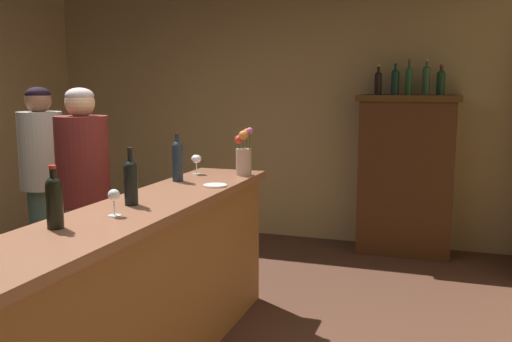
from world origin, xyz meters
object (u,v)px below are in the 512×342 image
object	(u,v)px
wine_bottle_riesling	(131,180)
cheese_plate	(215,185)
display_bottle_left	(378,82)
patron_in_navy	(43,179)
display_bottle_center	(409,79)
display_bottle_midleft	(395,81)
display_cabinet	(406,172)
wine_glass_mid	(196,160)
display_bottle_midright	(426,79)
wine_bottle_syrah	(177,159)
bar_counter	(142,293)
wine_glass_front	(114,197)
flower_arrangement	(244,155)
wine_bottle_chardonnay	(54,200)
display_bottle_right	(441,81)
patron_in_grey	(84,194)

from	to	relation	value
wine_bottle_riesling	cheese_plate	size ratio (longest dim) A/B	2.03
display_bottle_left	patron_in_navy	world-z (taller)	display_bottle_left
wine_bottle_riesling	display_bottle_center	bearing A→B (deg)	67.13
display_bottle_midleft	cheese_plate	bearing A→B (deg)	-111.75
display_cabinet	wine_glass_mid	distance (m)	2.34
cheese_plate	display_bottle_midright	world-z (taller)	display_bottle_midright
display_bottle_center	wine_bottle_syrah	bearing A→B (deg)	-121.89
display_bottle_center	cheese_plate	bearing A→B (deg)	-114.44
bar_counter	display_cabinet	bearing A→B (deg)	67.75
wine_glass_front	display_cabinet	bearing A→B (deg)	69.52
flower_arrangement	wine_bottle_chardonnay	bearing A→B (deg)	-99.40
patron_in_navy	display_bottle_right	bearing A→B (deg)	69.46
cheese_plate	patron_in_grey	bearing A→B (deg)	-177.00
display_cabinet	flower_arrangement	size ratio (longest dim) A/B	4.48
wine_bottle_chardonnay	patron_in_grey	distance (m)	1.40
wine_bottle_riesling	display_bottle_left	distance (m)	3.18
flower_arrangement	display_bottle_midleft	bearing A→B (deg)	63.44
wine_glass_front	display_bottle_midright	distance (m)	3.56
display_cabinet	display_bottle_right	xyz separation A→B (m)	(0.28, 0.00, 0.88)
wine_glass_front	wine_bottle_chardonnay	bearing A→B (deg)	-110.95
display_bottle_midleft	patron_in_grey	size ratio (longest dim) A/B	0.18
wine_bottle_syrah	wine_bottle_chardonnay	world-z (taller)	wine_bottle_syrah
display_bottle_midleft	wine_bottle_riesling	bearing A→B (deg)	-110.75
display_bottle_right	patron_in_grey	bearing A→B (deg)	-134.52
display_bottle_midleft	display_bottle_midright	xyz separation A→B (m)	(0.29, 0.00, 0.02)
wine_bottle_chardonnay	display_bottle_midleft	xyz separation A→B (m)	(1.19, 3.53, 0.56)
display_bottle_right	wine_bottle_riesling	bearing A→B (deg)	-117.47
wine_bottle_chardonnay	patron_in_grey	size ratio (longest dim) A/B	0.18
flower_arrangement	patron_in_navy	world-z (taller)	patron_in_navy
flower_arrangement	display_bottle_left	world-z (taller)	display_bottle_left
display_bottle_midleft	patron_in_grey	distance (m)	3.12
wine_bottle_chardonnay	display_bottle_center	bearing A→B (deg)	69.60
wine_bottle_riesling	cheese_plate	xyz separation A→B (m)	(0.21, 0.68, -0.13)
display_cabinet	patron_in_navy	bearing A→B (deg)	-143.90
display_bottle_midleft	display_bottle_right	world-z (taller)	display_bottle_midleft
display_bottle_right	patron_in_navy	xyz separation A→B (m)	(-2.98, -1.96, -0.79)
wine_bottle_chardonnay	wine_bottle_riesling	bearing A→B (deg)	83.93
bar_counter	wine_bottle_syrah	world-z (taller)	wine_bottle_syrah
wine_bottle_chardonnay	display_bottle_midright	xyz separation A→B (m)	(1.47, 3.53, 0.58)
display_bottle_center	display_bottle_right	distance (m)	0.29
wine_bottle_riesling	wine_bottle_chardonnay	size ratio (longest dim) A/B	1.08
bar_counter	patron_in_grey	bearing A→B (deg)	142.43
wine_glass_front	wine_glass_mid	distance (m)	1.37
wine_bottle_syrah	patron_in_navy	xyz separation A→B (m)	(-1.32, 0.23, -0.25)
cheese_plate	patron_in_navy	bearing A→B (deg)	168.49
display_cabinet	display_bottle_midright	size ratio (longest dim) A/B	4.68
wine_glass_front	patron_in_grey	distance (m)	1.22
display_bottle_midleft	wine_glass_front	bearing A→B (deg)	-108.34
bar_counter	display_bottle_left	bearing A→B (deg)	72.83
wine_glass_mid	display_bottle_right	distance (m)	2.57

